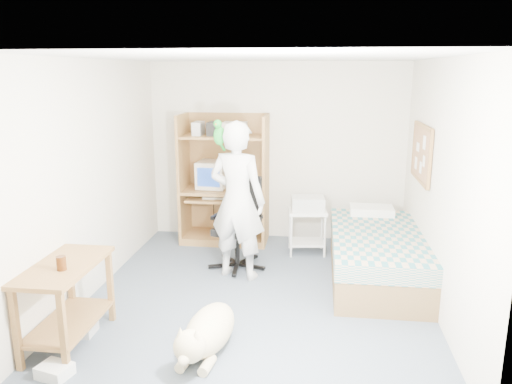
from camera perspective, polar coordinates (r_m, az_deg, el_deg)
floor at (r=5.55m, az=0.34°, el=-11.63°), size 4.00×4.00×0.00m
wall_back at (r=7.09m, az=2.36°, el=4.57°), size 3.60×0.02×2.50m
wall_right at (r=5.24m, az=20.30°, el=0.45°), size 0.02×4.00×2.50m
wall_left at (r=5.65m, az=-18.09°, el=1.54°), size 0.02×4.00×2.50m
ceiling at (r=5.02m, az=0.38°, el=15.15°), size 3.60×4.00×0.02m
computer_hutch at (r=7.02m, az=-3.57°, el=0.88°), size 1.20×0.63×1.80m
bed at (r=6.01m, az=13.59°, el=-7.02°), size 1.02×2.02×0.66m
side_desk at (r=4.74m, az=-20.87°, el=-10.60°), size 0.50×1.00×0.75m
corkboard at (r=6.06m, az=18.39°, el=4.23°), size 0.04×0.94×0.66m
office_chair at (r=6.17m, az=-1.94°, el=-4.99°), size 0.62×0.63×1.11m
person at (r=5.73m, az=-2.14°, el=-1.00°), size 0.76×0.60×1.84m
parrot at (r=5.63m, az=-4.22°, el=6.64°), size 0.14×0.24×0.37m
dog at (r=4.47m, az=-5.63°, el=-15.60°), size 0.48×1.16×0.44m
printer_cart at (r=6.64m, az=5.86°, el=-3.71°), size 0.54×0.45×0.59m
printer at (r=6.56m, az=5.92°, el=-1.29°), size 0.45×0.37×0.18m
crt_monitor at (r=7.03m, az=-4.98°, el=2.02°), size 0.43×0.45×0.38m
keyboard at (r=6.91m, az=-4.20°, el=-0.61°), size 0.46×0.19×0.03m
pencil_cup at (r=6.87m, az=-0.81°, el=0.63°), size 0.08×0.08×0.12m
drink_glass at (r=4.50m, az=-21.36°, el=-7.58°), size 0.08×0.08×0.12m
floor_box_a at (r=4.51m, az=-22.01°, el=-18.43°), size 0.29×0.26×0.10m
floor_box_b at (r=5.04m, az=-18.96°, el=-14.66°), size 0.18×0.22×0.08m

